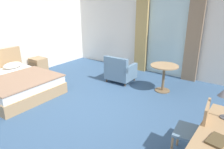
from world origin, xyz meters
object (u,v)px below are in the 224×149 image
Objects in this scene: round_cafe_table at (164,72)px; closed_book at (217,140)px; desk_chair at (196,128)px; desk_lamp at (223,99)px; nightstand at (39,66)px; writing_desk at (224,136)px; armchair_by_window at (120,71)px; bed at (13,84)px.

closed_book is at bearing -57.03° from round_cafe_table.
desk_lamp is at bearing 30.40° from desk_chair.
desk_lamp is at bearing -9.69° from nightstand.
desk_chair reaches higher than writing_desk.
closed_book is 3.13m from round_cafe_table.
armchair_by_window is at bearing 144.04° from writing_desk.
writing_desk is 0.31m from closed_book.
nightstand is 0.56× the size of desk_chair.
desk_chair is at bearing 158.65° from writing_desk.
nightstand is 0.68× the size of armchair_by_window.
bed is 4.87m from closed_book.
writing_desk is at bearing -70.05° from desk_lamp.
writing_desk is (5.67, -1.25, 0.37)m from nightstand.
writing_desk is 3.15× the size of desk_lamp.
bed reaches higher than round_cafe_table.
nightstand is 1.20× the size of desk_lamp.
desk_chair is 0.58m from closed_book.
armchair_by_window is (-3.03, 2.52, -0.42)m from closed_book.
bed reaches higher than writing_desk.
closed_book reaches higher than writing_desk.
closed_book is 0.35× the size of armchair_by_window.
bed is 4.63× the size of desk_lamp.
armchair_by_window is (1.81, 2.33, 0.06)m from bed.
armchair_by_window reaches higher than nightstand.
closed_book is at bearing -53.30° from desk_chair.
desk_lamp is 0.62× the size of round_cafe_table.
desk_lamp is (-0.11, 0.30, 0.38)m from writing_desk.
bed is 2.95m from armchair_by_window.
nightstand is 1.94× the size of closed_book.
armchair_by_window is (-3.07, 2.23, -0.32)m from writing_desk.
desk_chair is at bearing -37.63° from armchair_by_window.
writing_desk is 3.81m from armchair_by_window.
desk_lamp reaches higher than nightstand.
armchair_by_window reaches higher than writing_desk.
desk_lamp is (5.56, -0.95, 0.76)m from nightstand.
bed is 1.47× the size of writing_desk.
nightstand is 5.85m from closed_book.
writing_desk is 1.97× the size of round_cafe_table.
round_cafe_table is (1.33, 0.10, 0.21)m from armchair_by_window.
bed is at bearing -178.86° from writing_desk.
nightstand is 2.78m from armchair_by_window.
bed is at bearing -142.33° from round_cafe_table.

